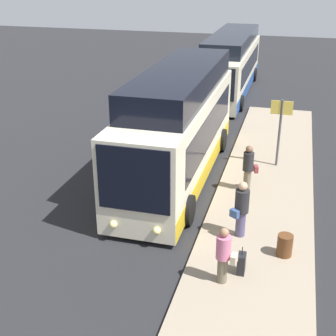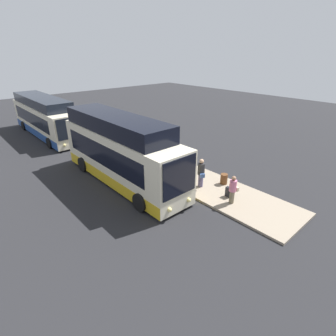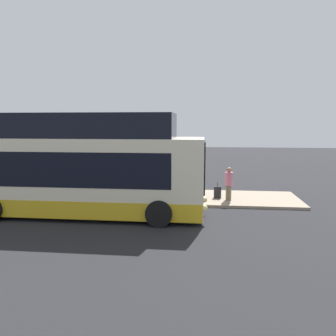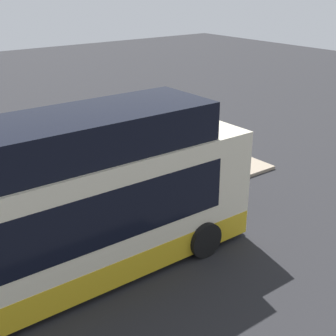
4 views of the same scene
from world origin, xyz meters
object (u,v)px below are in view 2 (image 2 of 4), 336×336
object	(u,v)px
passenger_waiting	(164,158)
passenger_with_bags	(201,172)
passenger_boarding	(233,189)
sign_post	(150,135)
bus_lead	(121,153)
trash_bin	(224,179)
suitcase	(229,192)
bus_second	(45,118)

from	to	relation	value
passenger_waiting	passenger_with_bags	bearing A→B (deg)	-13.00
passenger_boarding	sign_post	bearing A→B (deg)	-178.45
sign_post	bus_lead	bearing A→B (deg)	-64.70
passenger_boarding	trash_bin	distance (m)	2.31
passenger_waiting	sign_post	bearing A→B (deg)	145.32
bus_lead	passenger_with_bags	distance (m)	5.10
sign_post	trash_bin	distance (m)	6.75
passenger_waiting	trash_bin	world-z (taller)	passenger_waiting
bus_lead	suitcase	world-z (taller)	bus_lead
bus_second	passenger_boarding	size ratio (longest dim) A/B	7.36
passenger_with_bags	passenger_waiting	bearing A→B (deg)	-54.09
suitcase	sign_post	world-z (taller)	sign_post
sign_post	passenger_waiting	bearing A→B (deg)	-19.07
passenger_boarding	trash_bin	world-z (taller)	passenger_boarding
sign_post	trash_bin	size ratio (longest dim) A/B	4.27
passenger_waiting	bus_lead	bearing A→B (deg)	-122.56
suitcase	trash_bin	distance (m)	1.58
bus_second	suitcase	xyz separation A→B (m)	(19.52, 3.25, -1.24)
bus_lead	bus_second	size ratio (longest dim) A/B	0.88
passenger_boarding	suitcase	xyz separation A→B (m)	(-0.51, 0.42, -0.57)
bus_lead	passenger_waiting	xyz separation A→B (m)	(0.86, 2.82, -0.84)
suitcase	sign_post	xyz separation A→B (m)	(-7.71, 0.48, 1.53)
bus_second	passenger_with_bags	xyz separation A→B (m)	(17.64, 2.97, -0.57)
bus_second	sign_post	xyz separation A→B (m)	(11.81, 3.73, 0.29)
suitcase	bus_lead	bearing A→B (deg)	-151.34
trash_bin	suitcase	bearing A→B (deg)	-43.10
bus_second	suitcase	size ratio (longest dim) A/B	14.49
trash_bin	bus_lead	bearing A→B (deg)	-137.89
bus_lead	trash_bin	world-z (taller)	bus_lead
passenger_with_bags	sign_post	size ratio (longest dim) A/B	0.65
passenger_boarding	passenger_with_bags	size ratio (longest dim) A/B	0.89
bus_lead	trash_bin	xyz separation A→B (m)	(4.79, 4.33, -1.45)
passenger_boarding	trash_bin	xyz separation A→B (m)	(-1.67, 1.50, -0.54)
suitcase	bus_second	bearing A→B (deg)	-170.55
bus_lead	bus_second	bearing A→B (deg)	180.00
passenger_boarding	suitcase	world-z (taller)	passenger_boarding
passenger_waiting	passenger_with_bags	distance (m)	3.21
bus_second	sign_post	size ratio (longest dim) A/B	4.27
bus_lead	bus_second	world-z (taller)	bus_lead
passenger_with_bags	trash_bin	xyz separation A→B (m)	(0.72, 1.36, -0.64)
bus_second	suitcase	world-z (taller)	bus_second
passenger_waiting	sign_post	distance (m)	2.91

